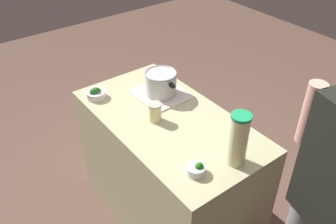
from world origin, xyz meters
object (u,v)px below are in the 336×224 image
at_px(cooking_pot, 161,83).
at_px(lemonade_pitcher, 238,139).
at_px(mason_jar, 155,112).
at_px(person_cook, 329,209).
at_px(broccoli_bowl_front, 96,94).
at_px(broccoli_bowl_center, 197,169).

bearing_deg(cooking_pot, lemonade_pitcher, -5.51).
relative_size(mason_jar, person_cook, 0.07).
bearing_deg(lemonade_pitcher, person_cook, 9.36).
bearing_deg(mason_jar, person_cook, 11.19).
xyz_separation_m(cooking_pot, mason_jar, (0.22, -0.21, -0.03)).
height_order(cooking_pot, person_cook, person_cook).
distance_m(cooking_pot, broccoli_bowl_front, 0.45).
height_order(cooking_pot, lemonade_pitcher, lemonade_pitcher).
distance_m(mason_jar, person_cook, 1.11).
xyz_separation_m(mason_jar, broccoli_bowl_center, (0.51, -0.10, -0.03)).
height_order(cooking_pot, broccoli_bowl_front, cooking_pot).
distance_m(lemonade_pitcher, mason_jar, 0.60).
bearing_deg(person_cook, mason_jar, -168.81).
bearing_deg(person_cook, broccoli_bowl_center, -151.47).
relative_size(cooking_pot, mason_jar, 2.36).
height_order(mason_jar, broccoli_bowl_center, mason_jar).
xyz_separation_m(cooking_pot, broccoli_bowl_center, (0.73, -0.30, -0.07)).
distance_m(cooking_pot, broccoli_bowl_center, 0.80).
xyz_separation_m(cooking_pot, broccoli_bowl_front, (-0.24, -0.38, -0.06)).
distance_m(mason_jar, broccoli_bowl_center, 0.52).
xyz_separation_m(broccoli_bowl_front, broccoli_bowl_center, (0.97, 0.08, -0.00)).
height_order(lemonade_pitcher, mason_jar, lemonade_pitcher).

